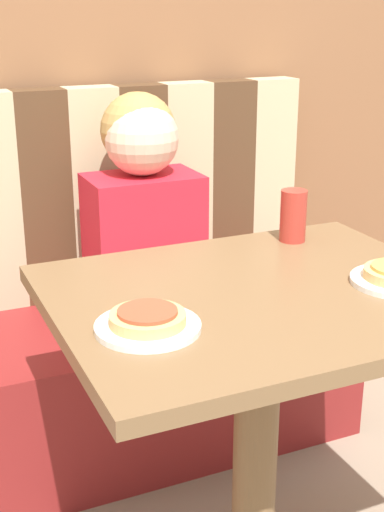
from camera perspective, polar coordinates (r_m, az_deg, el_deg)
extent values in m
cube|color=brown|center=(2.32, -7.28, 18.81)|extent=(7.00, 0.05, 2.60)
cube|color=maroon|center=(2.29, -3.61, -9.42)|extent=(1.26, 0.56, 0.43)
cube|color=#4C331E|center=(2.24, -11.71, 4.55)|extent=(0.16, 0.10, 0.66)
cube|color=tan|center=(2.27, -7.84, 5.02)|extent=(0.16, 0.10, 0.66)
cube|color=#4C331E|center=(2.32, -4.10, 5.44)|extent=(0.16, 0.10, 0.66)
cube|color=tan|center=(2.38, -0.52, 5.83)|extent=(0.16, 0.10, 0.66)
cube|color=#4C331E|center=(2.44, 2.89, 6.18)|extent=(0.16, 0.10, 0.66)
cube|color=tan|center=(2.52, 6.12, 6.49)|extent=(0.16, 0.10, 0.66)
cube|color=brown|center=(1.48, 5.51, -3.37)|extent=(0.86, 0.69, 0.03)
cylinder|color=brown|center=(1.67, 5.07, -15.58)|extent=(0.10, 0.10, 0.73)
cube|color=red|center=(2.12, -3.85, 0.82)|extent=(0.33, 0.21, 0.43)
sphere|color=beige|center=(2.04, -4.06, 9.37)|extent=(0.21, 0.21, 0.21)
sphere|color=#AD8447|center=(2.06, -4.33, 10.01)|extent=(0.22, 0.22, 0.22)
cylinder|color=white|center=(1.30, -3.56, -5.68)|extent=(0.19, 0.19, 0.01)
cylinder|color=tan|center=(1.29, -3.57, -5.03)|extent=(0.14, 0.14, 0.02)
cylinder|color=#AD472D|center=(1.28, -3.59, -4.47)|extent=(0.11, 0.11, 0.01)
cylinder|color=#B23328|center=(1.77, 8.10, 3.21)|extent=(0.06, 0.06, 0.13)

